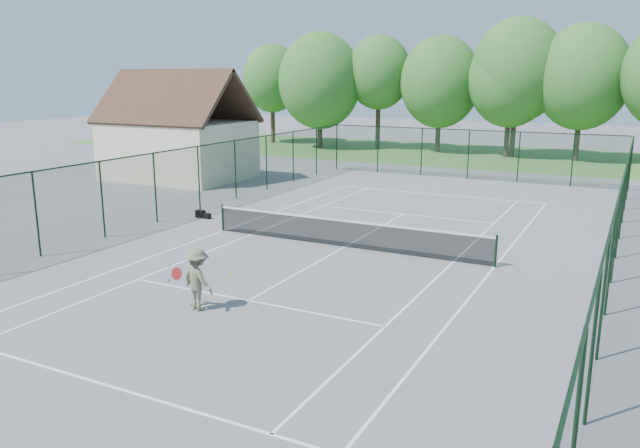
{
  "coord_description": "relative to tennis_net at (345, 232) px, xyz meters",
  "views": [
    {
      "loc": [
        9.38,
        -20.24,
        6.15
      ],
      "look_at": [
        0.0,
        -2.0,
        1.3
      ],
      "focal_mm": 35.0,
      "sensor_mm": 36.0,
      "label": 1
    }
  ],
  "objects": [
    {
      "name": "court_lines",
      "position": [
        0.0,
        0.0,
        -0.57
      ],
      "size": [
        11.05,
        23.85,
        0.01
      ],
      "color": "white",
      "rests_on": "ground"
    },
    {
      "name": "ground",
      "position": [
        0.0,
        0.0,
        -0.58
      ],
      "size": [
        140.0,
        140.0,
        0.0
      ],
      "primitive_type": "plane",
      "color": "slate",
      "rests_on": "ground"
    },
    {
      "name": "fence_enclosure",
      "position": [
        0.0,
        0.0,
        0.98
      ],
      "size": [
        18.05,
        36.05,
        3.02
      ],
      "color": "#193924",
      "rests_on": "ground"
    },
    {
      "name": "tennis_net",
      "position": [
        0.0,
        0.0,
        0.0
      ],
      "size": [
        11.08,
        0.08,
        1.1
      ],
      "color": "black",
      "rests_on": "ground"
    },
    {
      "name": "utility_building",
      "position": [
        -16.0,
        10.0,
        2.54
      ],
      "size": [
        8.6,
        6.27,
        6.63
      ],
      "color": "#F2E9C1",
      "rests_on": "ground"
    },
    {
      "name": "sports_bag_a",
      "position": [
        -7.87,
        1.57,
        -0.41
      ],
      "size": [
        0.44,
        0.28,
        0.34
      ],
      "primitive_type": "cube",
      "rotation": [
        0.0,
        0.0,
        -0.08
      ],
      "color": "black",
      "rests_on": "ground"
    },
    {
      "name": "tree_line_far",
      "position": [
        0.0,
        30.0,
        5.42
      ],
      "size": [
        39.4,
        6.4,
        9.7
      ],
      "color": "#422E22",
      "rests_on": "ground"
    },
    {
      "name": "tennis_player",
      "position": [
        -0.83,
        -7.57,
        0.27
      ],
      "size": [
        1.7,
        0.93,
        1.7
      ],
      "color": "#676A4A",
      "rests_on": "ground"
    },
    {
      "name": "grass_far",
      "position": [
        0.0,
        30.0,
        -0.57
      ],
      "size": [
        80.0,
        16.0,
        0.01
      ],
      "primitive_type": "cube",
      "color": "#4D8436",
      "rests_on": "ground"
    },
    {
      "name": "sports_bag_b",
      "position": [
        -7.45,
        1.51,
        -0.45
      ],
      "size": [
        0.32,
        0.2,
        0.25
      ],
      "primitive_type": "cube",
      "rotation": [
        0.0,
        0.0,
        0.02
      ],
      "color": "black",
      "rests_on": "ground"
    }
  ]
}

